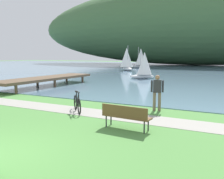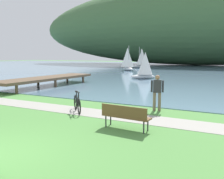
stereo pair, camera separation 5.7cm
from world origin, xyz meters
TOP-DOWN VIEW (x-y plane):
  - bay_water at (0.00, 48.12)m, footprint 180.00×80.00m
  - distant_hillside at (-6.53, 65.91)m, footprint 97.23×28.00m
  - shoreline_path at (0.00, 5.66)m, footprint 60.00×1.50m
  - park_bench_near_camera at (2.15, 3.99)m, footprint 1.83×0.59m
  - bicycle_leaning_near_bench at (-1.01, 5.47)m, footprint 1.29×1.30m
  - person_at_shoreline at (2.18, 7.46)m, footprint 0.59×0.32m
  - sailboat_nearest_to_shore at (-13.13, 44.18)m, footprint 3.80×2.59m
  - sailboat_mid_bay at (-12.22, 35.40)m, footprint 3.35×3.37m
  - sailboat_far_off at (-4.15, 22.44)m, footprint 2.69×2.40m
  - pier_dock at (-9.00, 12.12)m, footprint 2.40×10.00m

SIDE VIEW (x-z plane):
  - shoreline_path at x=0.00m, z-range 0.00..0.01m
  - bay_water at x=0.00m, z-range 0.00..0.04m
  - bicycle_leaning_near_bench at x=-1.01m, z-range -0.11..0.90m
  - park_bench_near_camera at x=2.15m, z-range 0.08..0.96m
  - pier_dock at x=-9.00m, z-range 0.29..1.09m
  - person_at_shoreline at x=2.18m, z-range 0.12..1.83m
  - sailboat_far_off at x=-4.15m, z-range -0.05..3.17m
  - sailboat_mid_bay at x=-12.22m, z-range -0.08..4.12m
  - sailboat_nearest_to_shore at x=-13.13m, z-range -0.09..4.22m
  - distant_hillside at x=-6.53m, z-range 0.04..21.73m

